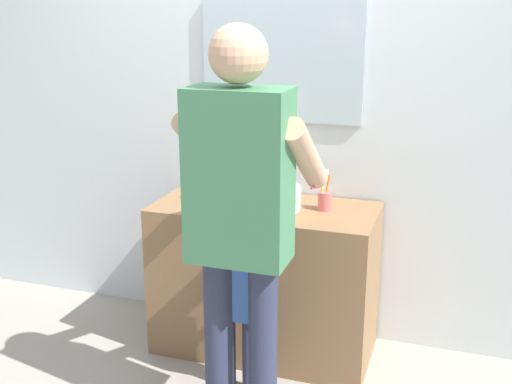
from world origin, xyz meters
name	(u,v)px	position (x,y,z in m)	size (l,w,h in m)	color
ground_plane	(247,375)	(0.00, 0.00, 0.00)	(14.00, 14.00, 0.00)	#9E998E
back_wall	(284,93)	(0.00, 0.62, 1.35)	(4.40, 0.10, 2.70)	silver
vanity_cabinet	(265,279)	(0.00, 0.30, 0.41)	(1.15, 0.54, 0.81)	olive
sink_basin	(264,197)	(0.00, 0.28, 0.87)	(0.38, 0.38, 0.11)	silver
faucet	(277,181)	(0.00, 0.51, 0.89)	(0.18, 0.14, 0.18)	#B7BABF
toothbrush_cup	(325,200)	(0.30, 0.34, 0.87)	(0.07, 0.07, 0.21)	#D86666
soap_bottle	(202,188)	(-0.35, 0.29, 0.88)	(0.06, 0.06, 0.16)	#66B2D1
child_toddler	(239,294)	(0.00, -0.10, 0.50)	(0.26, 0.26, 0.83)	#2D334C
adult_parent	(241,202)	(0.11, -0.38, 1.05)	(0.54, 0.57, 1.74)	#2D334C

